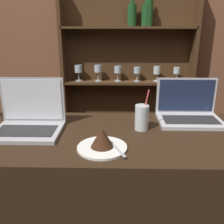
% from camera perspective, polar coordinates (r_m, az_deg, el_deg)
% --- Properties ---
extents(bar_counter, '(2.09, 0.60, 1.06)m').
position_cam_1_polar(bar_counter, '(1.49, 0.97, -24.11)').
color(bar_counter, black).
rests_on(bar_counter, ground_plane).
extents(back_wall, '(7.00, 0.06, 2.70)m').
position_cam_1_polar(back_wall, '(2.40, 1.32, 14.31)').
color(back_wall, brown).
rests_on(back_wall, ground_plane).
extents(back_shelf, '(1.19, 0.18, 1.92)m').
position_cam_1_polar(back_shelf, '(2.38, 3.48, 5.96)').
color(back_shelf, '#472D19').
rests_on(back_shelf, ground_plane).
extents(laptop_near, '(0.32, 0.25, 0.25)m').
position_cam_1_polar(laptop_near, '(1.28, -18.56, -1.72)').
color(laptop_near, '#ADADB2').
rests_on(laptop_near, bar_counter).
extents(laptop_far, '(0.33, 0.23, 0.22)m').
position_cam_1_polar(laptop_far, '(1.41, 16.97, 0.03)').
color(laptop_far, silver).
rests_on(laptop_far, bar_counter).
extents(cake_plate, '(0.21, 0.21, 0.09)m').
position_cam_1_polar(cake_plate, '(1.04, -2.40, -6.65)').
color(cake_plate, white).
rests_on(cake_plate, bar_counter).
extents(water_glass, '(0.07, 0.07, 0.20)m').
position_cam_1_polar(water_glass, '(1.23, 6.70, -1.23)').
color(water_glass, silver).
rests_on(water_glass, bar_counter).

